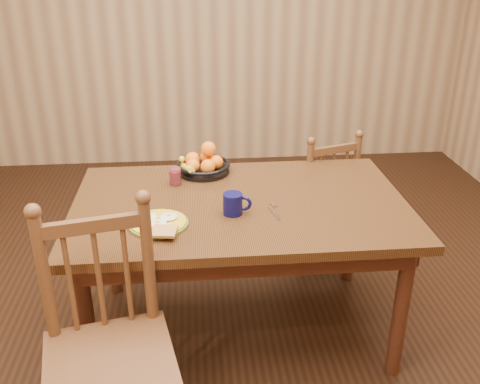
{
  "coord_description": "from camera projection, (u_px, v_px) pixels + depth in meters",
  "views": [
    {
      "loc": [
        -0.21,
        -2.31,
        1.87
      ],
      "look_at": [
        0.0,
        0.0,
        0.8
      ],
      "focal_mm": 40.0,
      "sensor_mm": 36.0,
      "label": 1
    }
  ],
  "objects": [
    {
      "name": "breakfast_plate",
      "position": [
        159.0,
        223.0,
        2.35
      ],
      "size": [
        0.26,
        0.3,
        0.04
      ],
      "color": "#59601E",
      "rests_on": "dining_table"
    },
    {
      "name": "chair_near",
      "position": [
        108.0,
        350.0,
        1.99
      ],
      "size": [
        0.55,
        0.53,
        1.03
      ],
      "rotation": [
        0.0,
        0.0,
        0.21
      ],
      "color": "#4A2A16",
      "rests_on": "ground"
    },
    {
      "name": "chair_far",
      "position": [
        319.0,
        199.0,
        3.36
      ],
      "size": [
        0.49,
        0.48,
        0.87
      ],
      "rotation": [
        0.0,
        0.0,
        3.45
      ],
      "color": "#4A2A16",
      "rests_on": "ground"
    },
    {
      "name": "fork",
      "position": [
        274.0,
        210.0,
        2.48
      ],
      "size": [
        0.05,
        0.18,
        0.0
      ],
      "rotation": [
        0.0,
        0.0,
        0.2
      ],
      "color": "silver",
      "rests_on": "dining_table"
    },
    {
      "name": "juice_glass",
      "position": [
        175.0,
        177.0,
        2.74
      ],
      "size": [
        0.06,
        0.06,
        0.09
      ],
      "color": "silver",
      "rests_on": "dining_table"
    },
    {
      "name": "coffee_mug",
      "position": [
        234.0,
        204.0,
        2.43
      ],
      "size": [
        0.13,
        0.09,
        0.1
      ],
      "color": "#090934",
      "rests_on": "dining_table"
    },
    {
      "name": "spoon",
      "position": [
        171.0,
        215.0,
        2.43
      ],
      "size": [
        0.04,
        0.16,
        0.01
      ],
      "rotation": [
        0.0,
        0.0,
        0.13
      ],
      "color": "silver",
      "rests_on": "dining_table"
    },
    {
      "name": "dining_table",
      "position": [
        240.0,
        217.0,
        2.61
      ],
      "size": [
        1.6,
        1.0,
        0.75
      ],
      "color": "black",
      "rests_on": "ground"
    },
    {
      "name": "room",
      "position": [
        240.0,
        77.0,
        2.32
      ],
      "size": [
        4.52,
        5.02,
        2.72
      ],
      "color": "black",
      "rests_on": "ground"
    },
    {
      "name": "fruit_bowl",
      "position": [
        203.0,
        164.0,
        2.89
      ],
      "size": [
        0.29,
        0.29,
        0.17
      ],
      "color": "black",
      "rests_on": "dining_table"
    }
  ]
}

